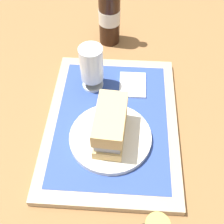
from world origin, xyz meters
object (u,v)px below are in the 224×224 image
Objects in this scene: plate at (110,137)px; beer_bottle at (109,12)px; beer_glass at (92,67)px; sandwich at (110,124)px.

beer_bottle is (0.39, 0.03, 0.08)m from plate.
beer_glass is 0.22m from beer_bottle.
sandwich is 0.39m from beer_bottle.
beer_glass is at bearing 22.97° from sandwich.
sandwich is 1.08× the size of beer_glass.
sandwich is at bearing -175.79° from beer_bottle.
sandwich is 0.51× the size of beer_bottle.
beer_glass reaches higher than plate.
beer_bottle reaches higher than beer_glass.
beer_bottle reaches higher than plate.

